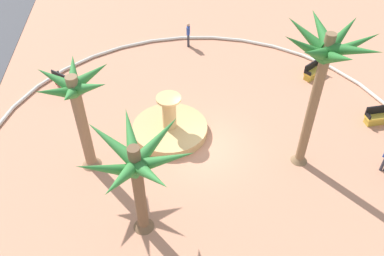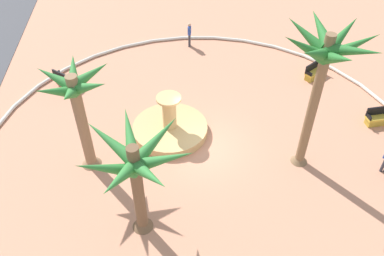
{
  "view_description": "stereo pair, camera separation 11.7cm",
  "coord_description": "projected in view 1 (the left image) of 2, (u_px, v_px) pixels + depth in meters",
  "views": [
    {
      "loc": [
        -14.23,
        2.07,
        14.19
      ],
      "look_at": [
        0.38,
        0.45,
        1.0
      ],
      "focal_mm": 37.43,
      "sensor_mm": 36.0,
      "label": 1
    },
    {
      "loc": [
        -14.24,
        1.96,
        14.19
      ],
      "look_at": [
        0.38,
        0.45,
        1.0
      ],
      "focal_mm": 37.43,
      "sensor_mm": 36.0,
      "label": 2
    }
  ],
  "objects": [
    {
      "name": "plaza_curb",
      "position": [
        202.0,
        146.0,
        20.11
      ],
      "size": [
        22.1,
        22.1,
        0.2
      ],
      "primitive_type": "torus",
      "color": "silver",
      "rests_on": "ground"
    },
    {
      "name": "bench_east",
      "position": [
        379.0,
        117.0,
        21.37
      ],
      "size": [
        0.63,
        1.64,
        1.0
      ],
      "color": "gold",
      "rests_on": "ground"
    },
    {
      "name": "palm_tree_near_fountain",
      "position": [
        136.0,
        167.0,
        14.23
      ],
      "size": [
        4.44,
        4.3,
        4.87
      ],
      "color": "brown",
      "rests_on": "ground"
    },
    {
      "name": "bench_west",
      "position": [
        65.0,
        82.0,
        23.81
      ],
      "size": [
        1.4,
        1.55,
        1.0
      ],
      "color": "#B73D33",
      "rests_on": "ground"
    },
    {
      "name": "person_cyclist_photo",
      "position": [
        188.0,
        33.0,
        26.91
      ],
      "size": [
        0.52,
        0.27,
        1.71
      ],
      "color": "#33333D",
      "rests_on": "ground"
    },
    {
      "name": "fountain",
      "position": [
        170.0,
        128.0,
        20.77
      ],
      "size": [
        3.9,
        3.9,
        2.31
      ],
      "color": "tan",
      "rests_on": "ground"
    },
    {
      "name": "ground_plane",
      "position": [
        202.0,
        147.0,
        20.18
      ],
      "size": [
        80.0,
        80.0,
        0.0
      ],
      "primitive_type": "plane",
      "color": "tan"
    },
    {
      "name": "palm_tree_mid_plaza",
      "position": [
        77.0,
        102.0,
        16.76
      ],
      "size": [
        3.38,
        3.28,
        5.37
      ],
      "color": "#8E6B4C",
      "rests_on": "ground"
    },
    {
      "name": "bench_north",
      "position": [
        314.0,
        72.0,
        24.59
      ],
      "size": [
        1.33,
        1.6,
        1.0
      ],
      "color": "gold",
      "rests_on": "ground"
    },
    {
      "name": "palm_tree_by_curb",
      "position": [
        324.0,
        63.0,
        15.75
      ],
      "size": [
        4.05,
        3.91,
        7.14
      ],
      "color": "brown",
      "rests_on": "ground"
    }
  ]
}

